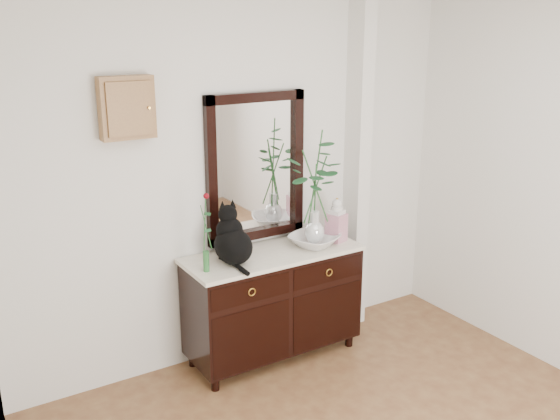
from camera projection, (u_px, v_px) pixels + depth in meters
wall_back at (243, 181)px, 4.58m from camera, size 3.60×0.04×2.70m
pilaster at (357, 167)px, 5.02m from camera, size 0.12×0.20×2.70m
sideboard at (273, 299)px, 4.68m from camera, size 1.33×0.52×0.82m
wall_mirror at (256, 168)px, 4.59m from camera, size 0.80×0.06×1.10m
key_cabinet at (127, 108)px, 3.94m from camera, size 0.35×0.10×0.40m
cat at (233, 235)px, 4.32m from camera, size 0.31×0.37×0.41m
lotus_bowl at (314, 240)px, 4.69m from camera, size 0.46×0.46×0.09m
vase_branches at (315, 187)px, 4.56m from camera, size 0.47×0.47×0.88m
bud_vase_rose at (205, 232)px, 4.14m from camera, size 0.09×0.09×0.56m
ginger_jar at (337, 219)px, 4.76m from camera, size 0.16×0.16×0.35m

